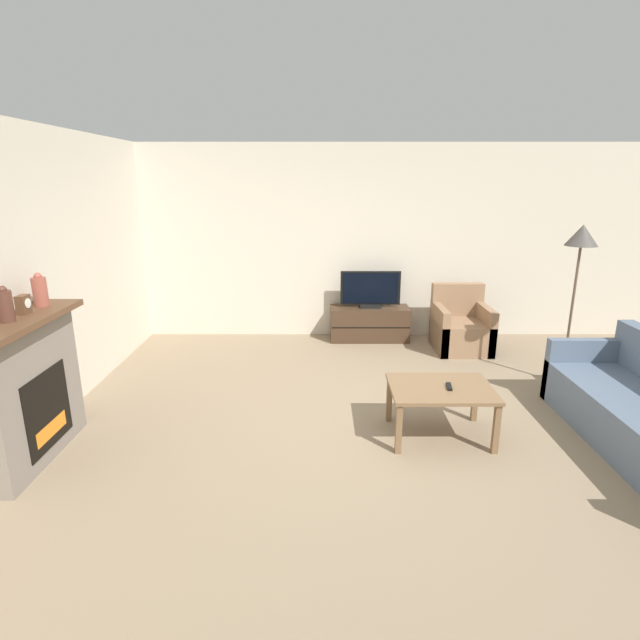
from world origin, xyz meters
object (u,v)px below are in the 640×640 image
fireplace (25,390)px  mantel_vase_right (39,291)px  mantel_clock (23,305)px  floor_lamp (580,247)px  tv_stand (369,323)px  remote (448,386)px  armchair (460,329)px  mantel_vase_centre_left (4,305)px  tv (370,291)px  coffee_table (440,393)px

fireplace → mantel_vase_right: bearing=87.5°
mantel_vase_right → mantel_clock: mantel_vase_right is taller
mantel_clock → floor_lamp: size_ratio=0.08×
tv_stand → floor_lamp: size_ratio=0.63×
tv_stand → mantel_clock: bearing=-135.0°
mantel_vase_right → tv_stand: 4.25m
mantel_vase_right → tv_stand: (3.03, 2.78, -1.09)m
fireplace → floor_lamp: 5.39m
fireplace → mantel_vase_right: 0.81m
mantel_clock → tv_stand: mantel_clock is taller
tv_stand → remote: remote is taller
tv_stand → armchair: 1.25m
mantel_vase_centre_left → armchair: size_ratio=0.32×
remote → floor_lamp: 2.27m
remote → floor_lamp: (1.61, 1.21, 1.05)m
mantel_vase_centre_left → armchair: 5.20m
tv_stand → tv: tv is taller
tv_stand → floor_lamp: 2.88m
fireplace → floor_lamp: floor_lamp is taller
mantel_vase_centre_left → coffee_table: bearing=7.8°
mantel_vase_right → tv: size_ratio=0.34×
fireplace → remote: fireplace is taller
coffee_table → mantel_clock: bearing=-175.9°
mantel_clock → armchair: size_ratio=0.18×
fireplace → tv_stand: size_ratio=1.15×
mantel_vase_right → armchair: bearing=29.4°
mantel_vase_centre_left → coffee_table: 3.53m
mantel_vase_centre_left → mantel_vase_right: mantel_vase_right is taller
mantel_vase_right → tv: 4.15m
tv → mantel_vase_right: bearing=-137.5°
mantel_clock → tv: size_ratio=0.18×
mantel_vase_right → tv: (3.03, 2.78, -0.61)m
tv_stand → tv: bearing=-90.0°
mantel_clock → coffee_table: 3.50m
fireplace → remote: bearing=5.9°
mantel_vase_right → fireplace: bearing=-92.5°
mantel_vase_centre_left → mantel_vase_right: bearing=90.0°
mantel_vase_right → floor_lamp: bearing=13.2°
mantel_vase_right → floor_lamp: floor_lamp is taller
mantel_vase_centre_left → tv: (3.03, 3.25, -0.61)m
tv → floor_lamp: bearing=-38.1°
tv_stand → floor_lamp: floor_lamp is taller
tv_stand → coffee_table: (0.35, -2.79, 0.17)m
tv_stand → remote: bearing=-81.5°
mantel_vase_right → tv_stand: bearing=42.5°
armchair → floor_lamp: (0.84, -1.19, 1.25)m
mantel_vase_right → armchair: 4.95m
floor_lamp → mantel_vase_right: bearing=-166.8°
tv → remote: 2.84m
mantel_clock → fireplace: bearing=-97.9°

